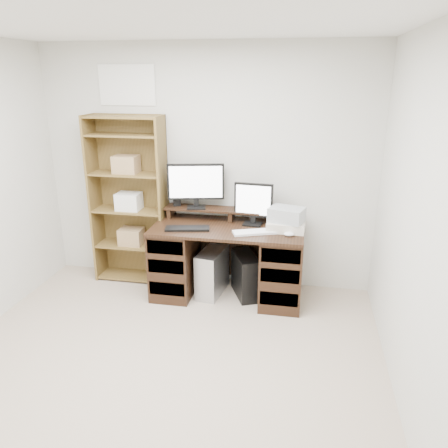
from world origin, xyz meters
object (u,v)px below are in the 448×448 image
(printer, at_px, (286,226))
(tower_black, at_px, (245,275))
(monitor_wide, at_px, (196,183))
(desk, at_px, (228,260))
(monitor_small, at_px, (253,202))
(tower_silver, at_px, (212,272))
(bookshelf, at_px, (130,199))

(printer, xyz_separation_m, tower_black, (-0.39, 0.02, -0.57))
(monitor_wide, xyz_separation_m, printer, (0.94, -0.19, -0.33))
(desk, relative_size, tower_black, 3.08)
(monitor_small, bearing_deg, tower_silver, -159.35)
(desk, xyz_separation_m, monitor_small, (0.23, 0.12, 0.59))
(monitor_wide, xyz_separation_m, monitor_small, (0.61, -0.08, -0.15))
(monitor_wide, distance_m, bookshelf, 0.77)
(desk, xyz_separation_m, monitor_wide, (-0.37, 0.20, 0.74))
(bookshelf, bearing_deg, printer, -7.04)
(bookshelf, bearing_deg, desk, -10.86)
(monitor_wide, xyz_separation_m, bookshelf, (-0.74, 0.02, -0.21))
(monitor_wide, bearing_deg, tower_black, -30.06)
(printer, height_order, bookshelf, bookshelf)
(monitor_small, bearing_deg, printer, -14.15)
(tower_black, xyz_separation_m, bookshelf, (-1.29, 0.19, 0.69))
(desk, relative_size, printer, 4.18)
(tower_silver, bearing_deg, desk, 6.11)
(monitor_small, distance_m, tower_black, 0.76)
(desk, bearing_deg, monitor_small, 27.31)
(printer, bearing_deg, tower_silver, -177.82)
(tower_black, bearing_deg, bookshelf, 148.02)
(desk, distance_m, printer, 0.70)
(printer, distance_m, tower_black, 0.69)
(desk, bearing_deg, bookshelf, 169.14)
(desk, relative_size, monitor_small, 3.54)
(desk, height_order, monitor_small, monitor_small)
(desk, xyz_separation_m, printer, (0.57, 0.01, 0.41))
(tower_black, relative_size, bookshelf, 0.27)
(monitor_wide, relative_size, monitor_small, 1.35)
(desk, relative_size, tower_silver, 3.15)
(bookshelf, bearing_deg, monitor_small, -3.91)
(monitor_small, height_order, printer, monitor_small)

